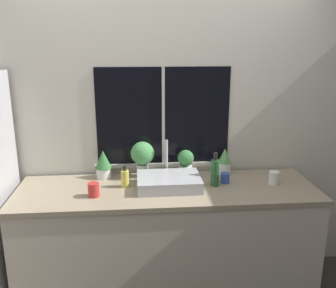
% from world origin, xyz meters
% --- Properties ---
extents(wall_back, '(8.00, 0.09, 2.70)m').
position_xyz_m(wall_back, '(0.00, 0.75, 1.35)').
color(wall_back, beige).
rests_on(wall_back, ground_plane).
extents(counter, '(2.30, 0.70, 0.93)m').
position_xyz_m(counter, '(0.00, 0.34, 0.47)').
color(counter, beige).
rests_on(counter, ground_plane).
extents(sink, '(0.48, 0.41, 0.32)m').
position_xyz_m(sink, '(0.01, 0.35, 0.98)').
color(sink, '#ADADB2').
rests_on(sink, counter).
extents(potted_plant_far_left, '(0.13, 0.13, 0.23)m').
position_xyz_m(potted_plant_far_left, '(-0.50, 0.61, 1.05)').
color(potted_plant_far_left, white).
rests_on(potted_plant_far_left, counter).
extents(potted_plant_center_left, '(0.19, 0.19, 0.30)m').
position_xyz_m(potted_plant_center_left, '(-0.18, 0.61, 1.11)').
color(potted_plant_center_left, white).
rests_on(potted_plant_center_left, counter).
extents(potted_plant_center_right, '(0.14, 0.14, 0.22)m').
position_xyz_m(potted_plant_center_right, '(0.18, 0.61, 1.05)').
color(potted_plant_center_right, white).
rests_on(potted_plant_center_right, counter).
extents(potted_plant_far_right, '(0.11, 0.11, 0.22)m').
position_xyz_m(potted_plant_far_right, '(0.51, 0.61, 1.04)').
color(potted_plant_far_right, white).
rests_on(potted_plant_far_right, counter).
extents(soap_bottle, '(0.06, 0.06, 0.17)m').
position_xyz_m(soap_bottle, '(-0.32, 0.39, 1.00)').
color(soap_bottle, '#DBD14C').
rests_on(soap_bottle, counter).
extents(bottle_tall, '(0.07, 0.07, 0.27)m').
position_xyz_m(bottle_tall, '(0.37, 0.35, 1.04)').
color(bottle_tall, '#235128').
rests_on(bottle_tall, counter).
extents(mug_blue, '(0.07, 0.07, 0.08)m').
position_xyz_m(mug_blue, '(0.47, 0.41, 0.97)').
color(mug_blue, '#3351AD').
rests_on(mug_blue, counter).
extents(mug_white, '(0.08, 0.08, 0.10)m').
position_xyz_m(mug_white, '(0.84, 0.35, 0.98)').
color(mug_white, white).
rests_on(mug_white, counter).
extents(mug_red, '(0.08, 0.08, 0.10)m').
position_xyz_m(mug_red, '(-0.54, 0.23, 0.98)').
color(mug_red, '#B72D28').
rests_on(mug_red, counter).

